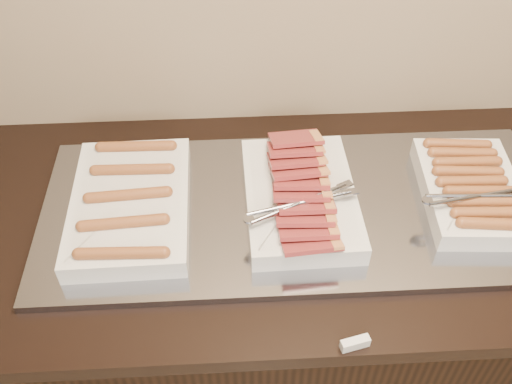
% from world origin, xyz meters
% --- Properties ---
extents(counter, '(2.06, 0.76, 0.90)m').
position_xyz_m(counter, '(0.00, 2.13, 0.45)').
color(counter, black).
rests_on(counter, ground).
extents(warming_tray, '(1.20, 0.50, 0.02)m').
position_xyz_m(warming_tray, '(0.01, 2.13, 0.91)').
color(warming_tray, gray).
rests_on(warming_tray, counter).
extents(dish_left, '(0.27, 0.40, 0.07)m').
position_xyz_m(dish_left, '(-0.38, 2.13, 0.95)').
color(dish_left, silver).
rests_on(dish_left, warming_tray).
extents(dish_center, '(0.27, 0.40, 0.10)m').
position_xyz_m(dish_center, '(0.01, 2.13, 0.95)').
color(dish_center, silver).
rests_on(dish_center, warming_tray).
extents(dish_right, '(0.26, 0.34, 0.08)m').
position_xyz_m(dish_right, '(0.41, 2.13, 0.95)').
color(dish_right, silver).
rests_on(dish_right, warming_tray).
extents(label_holder, '(0.06, 0.03, 0.02)m').
position_xyz_m(label_holder, '(0.08, 1.77, 0.91)').
color(label_holder, silver).
rests_on(label_holder, counter).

